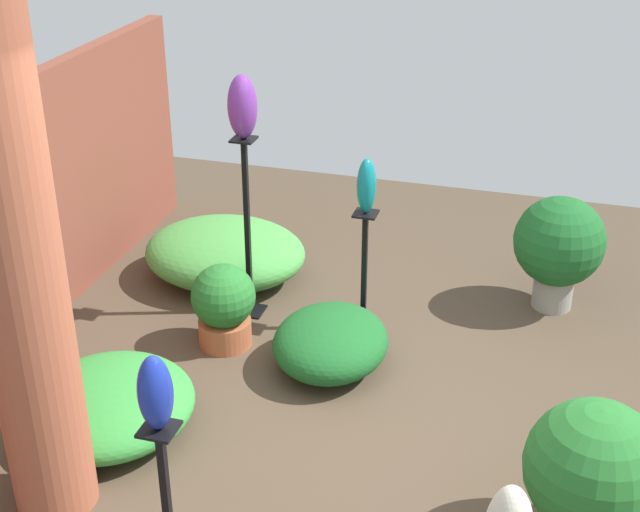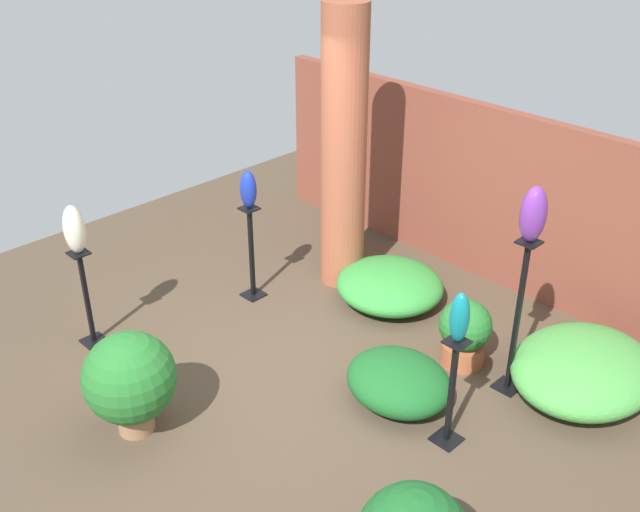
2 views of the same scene
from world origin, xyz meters
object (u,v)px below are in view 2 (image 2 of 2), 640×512
object	(u,v)px
pedestal_violet	(517,324)
potted_plant_front_right	(465,331)
pedestal_ivory	(87,303)
art_vase_ivory	(74,229)
art_vase_violet	(533,214)
potted_plant_mid_left	(130,379)
brick_pillar	(344,152)
pedestal_teal	(451,397)
art_vase_cobalt	(248,189)
pedestal_cobalt	(252,257)
art_vase_teal	(460,318)

from	to	relation	value
pedestal_violet	potted_plant_front_right	distance (m)	0.56
pedestal_ivory	potted_plant_front_right	world-z (taller)	pedestal_ivory
pedestal_ivory	art_vase_ivory	world-z (taller)	art_vase_ivory
art_vase_violet	potted_plant_mid_left	world-z (taller)	art_vase_violet
brick_pillar	art_vase_violet	size ratio (longest dim) A/B	6.23
pedestal_teal	art_vase_ivory	bearing A→B (deg)	-157.55
pedestal_ivory	art_vase_cobalt	size ratio (longest dim) A/B	2.47
pedestal_teal	pedestal_cobalt	world-z (taller)	pedestal_cobalt
pedestal_cobalt	potted_plant_front_right	size ratio (longest dim) A/B	1.58
pedestal_cobalt	art_vase_cobalt	distance (m)	0.71
pedestal_ivory	art_vase_violet	xyz separation A→B (m)	(2.97, 2.10, 1.17)
pedestal_ivory	art_vase_ivory	distance (m)	0.72
brick_pillar	art_vase_cobalt	bearing A→B (deg)	-113.42
pedestal_teal	pedestal_ivory	size ratio (longest dim) A/B	0.99
pedestal_teal	pedestal_ivory	bearing A→B (deg)	-157.55
art_vase_teal	potted_plant_front_right	xyz separation A→B (m)	(-0.49, 0.87, -0.78)
pedestal_violet	pedestal_ivory	xyz separation A→B (m)	(-2.97, -2.10, -0.22)
pedestal_teal	potted_plant_mid_left	xyz separation A→B (m)	(-1.74, -1.59, 0.07)
pedestal_violet	pedestal_cobalt	size ratio (longest dim) A/B	1.42
art_vase_violet	art_vase_teal	bearing A→B (deg)	-88.20
pedestal_violet	art_vase_cobalt	xyz separation A→B (m)	(-2.56, -0.56, 0.52)
art_vase_violet	art_vase_cobalt	distance (m)	2.66
pedestal_teal	pedestal_cobalt	distance (m)	2.61
brick_pillar	potted_plant_mid_left	distance (m)	2.93
art_vase_violet	art_vase_ivory	world-z (taller)	art_vase_violet
pedestal_teal	art_vase_cobalt	world-z (taller)	art_vase_cobalt
pedestal_violet	pedestal_ivory	world-z (taller)	pedestal_violet
art_vase_teal	art_vase_cobalt	world-z (taller)	art_vase_cobalt
pedestal_teal	potted_plant_front_right	xyz separation A→B (m)	(-0.49, 0.87, -0.09)
pedestal_ivory	art_vase_teal	bearing A→B (deg)	22.45
pedestal_ivory	art_vase_ivory	bearing A→B (deg)	180.00
art_vase_teal	potted_plant_front_right	bearing A→B (deg)	119.62
potted_plant_mid_left	pedestal_violet	bearing A→B (deg)	55.02
art_vase_teal	potted_plant_mid_left	distance (m)	2.44
potted_plant_front_right	pedestal_ivory	bearing A→B (deg)	-139.90
pedestal_ivory	art_vase_cobalt	xyz separation A→B (m)	(0.41, 1.53, 0.73)
pedestal_cobalt	pedestal_teal	bearing A→B (deg)	-6.43
art_vase_teal	pedestal_cobalt	bearing A→B (deg)	173.57
art_vase_violet	potted_plant_mid_left	size ratio (longest dim) A/B	0.53
pedestal_cobalt	potted_plant_mid_left	bearing A→B (deg)	-65.62
pedestal_violet	art_vase_teal	xyz separation A→B (m)	(0.03, -0.86, 0.47)
brick_pillar	art_vase_ivory	size ratio (longest dim) A/B	6.35
pedestal_teal	art_vase_teal	xyz separation A→B (m)	(0.00, 0.00, 0.69)
art_vase_cobalt	art_vase_ivory	size ratio (longest dim) A/B	0.85
pedestal_cobalt	pedestal_violet	bearing A→B (deg)	12.42
brick_pillar	art_vase_cobalt	distance (m)	0.98
pedestal_teal	potted_plant_front_right	bearing A→B (deg)	119.62
art_vase_teal	potted_plant_front_right	size ratio (longest dim) A/B	0.64
pedestal_cobalt	art_vase_violet	distance (m)	2.87
pedestal_teal	potted_plant_mid_left	distance (m)	2.36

